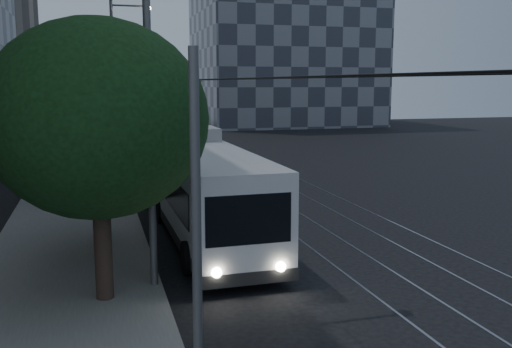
{
  "coord_description": "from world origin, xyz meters",
  "views": [
    {
      "loc": [
        -6.61,
        -17.57,
        5.52
      ],
      "look_at": [
        -0.71,
        3.04,
        2.07
      ],
      "focal_mm": 40.0,
      "sensor_mm": 36.0,
      "label": 1
    }
  ],
  "objects": [
    {
      "name": "streetlamp_far",
      "position": [
        -4.78,
        20.32,
        6.42
      ],
      "size": [
        2.57,
        0.44,
        10.74
      ],
      "color": "#5E5D60",
      "rests_on": "ground"
    },
    {
      "name": "car_white_a",
      "position": [
        -2.7,
        19.0,
        0.71
      ],
      "size": [
        2.93,
        4.49,
        1.42
      ],
      "primitive_type": "imported",
      "rotation": [
        0.0,
        0.0,
        0.33
      ],
      "color": "silver",
      "rests_on": "ground"
    },
    {
      "name": "sidewalk",
      "position": [
        -7.5,
        20.0,
        0.07
      ],
      "size": [
        5.0,
        90.0,
        0.15
      ],
      "primitive_type": "cube",
      "color": "slate",
      "rests_on": "ground"
    },
    {
      "name": "building_distant_right",
      "position": [
        18.0,
        55.0,
        12.0
      ],
      "size": [
        22.0,
        18.0,
        24.0
      ],
      "primitive_type": "cube",
      "color": "#373B46",
      "rests_on": "ground"
    },
    {
      "name": "ground",
      "position": [
        0.0,
        0.0,
        0.0
      ],
      "size": [
        120.0,
        120.0,
        0.0
      ],
      "primitive_type": "plane",
      "color": "black",
      "rests_on": "ground"
    },
    {
      "name": "tree_2",
      "position": [
        -6.5,
        11.88,
        5.05
      ],
      "size": [
        5.69,
        5.69,
        7.62
      ],
      "color": "black",
      "rests_on": "ground"
    },
    {
      "name": "car_white_c",
      "position": [
        -4.02,
        24.5,
        0.63
      ],
      "size": [
        2.82,
        4.04,
        1.26
      ],
      "primitive_type": "imported",
      "rotation": [
        0.0,
        0.0,
        0.43
      ],
      "color": "#B0B1B5",
      "rests_on": "ground"
    },
    {
      "name": "tree_4",
      "position": [
        -7.0,
        24.92,
        4.43
      ],
      "size": [
        4.37,
        4.37,
        6.42
      ],
      "color": "black",
      "rests_on": "ground"
    },
    {
      "name": "tree_0",
      "position": [
        -6.5,
        -3.34,
        4.65
      ],
      "size": [
        5.37,
        5.37,
        7.08
      ],
      "color": "black",
      "rests_on": "ground"
    },
    {
      "name": "car_white_b",
      "position": [
        -4.3,
        19.5,
        0.71
      ],
      "size": [
        3.67,
        5.28,
        1.42
      ],
      "primitive_type": "imported",
      "rotation": [
        0.0,
        0.0,
        -0.38
      ],
      "color": "#B7B8BC",
      "rests_on": "ground"
    },
    {
      "name": "tree_3",
      "position": [
        -6.5,
        20.87,
        4.44
      ],
      "size": [
        4.14,
        4.14,
        6.33
      ],
      "color": "black",
      "rests_on": "ground"
    },
    {
      "name": "tram_rails",
      "position": [
        2.5,
        20.0,
        0.01
      ],
      "size": [
        4.52,
        90.0,
        0.02
      ],
      "color": "gray",
      "rests_on": "ground"
    },
    {
      "name": "tree_5",
      "position": [
        -7.0,
        34.17,
        4.01
      ],
      "size": [
        4.06,
        4.06,
        5.86
      ],
      "color": "black",
      "rests_on": "ground"
    },
    {
      "name": "tree_1",
      "position": [
        -6.5,
        1.61,
        4.3
      ],
      "size": [
        4.27,
        4.27,
        6.24
      ],
      "color": "black",
      "rests_on": "ground"
    },
    {
      "name": "pickup_silver",
      "position": [
        -4.3,
        11.95,
        0.92
      ],
      "size": [
        5.33,
        7.26,
        1.83
      ],
      "primitive_type": "imported",
      "rotation": [
        0.0,
        0.0,
        -0.39
      ],
      "color": "#9C9EA3",
      "rests_on": "ground"
    },
    {
      "name": "trolleybus",
      "position": [
        -2.9,
        2.27,
        1.72
      ],
      "size": [
        2.78,
        12.58,
        5.63
      ],
      "rotation": [
        0.0,
        0.0,
        0.01
      ],
      "color": "silver",
      "rests_on": "ground"
    },
    {
      "name": "car_white_d",
      "position": [
        -4.3,
        31.86,
        0.61
      ],
      "size": [
        1.76,
        3.71,
        1.23
      ],
      "primitive_type": "imported",
      "rotation": [
        0.0,
        0.0,
        0.09
      ],
      "color": "silver",
      "rests_on": "ground"
    },
    {
      "name": "overhead_wires",
      "position": [
        -4.97,
        20.0,
        3.47
      ],
      "size": [
        2.23,
        90.0,
        6.0
      ],
      "color": "black",
      "rests_on": "ground"
    },
    {
      "name": "streetlamp_near",
      "position": [
        -4.78,
        -2.7,
        6.46
      ],
      "size": [
        2.59,
        0.44,
        10.8
      ],
      "color": "#5E5D60",
      "rests_on": "ground"
    }
  ]
}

